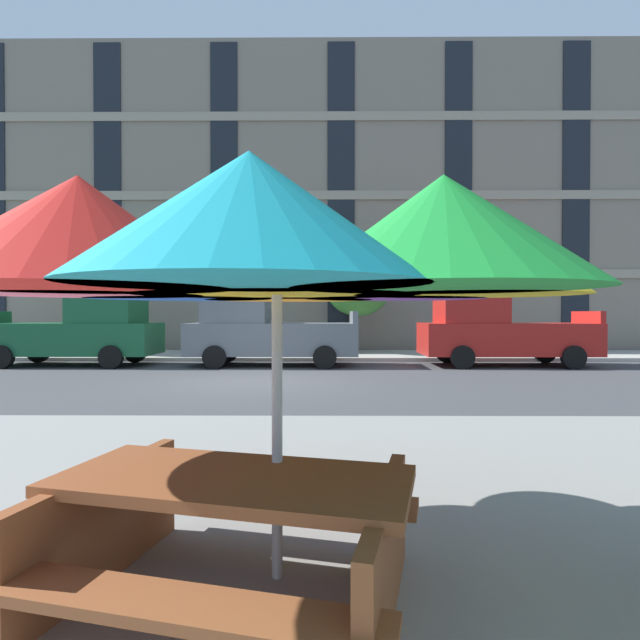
{
  "coord_description": "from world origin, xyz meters",
  "views": [
    {
      "loc": [
        1.68,
        -11.84,
        1.6
      ],
      "look_at": [
        1.57,
        3.2,
        1.4
      ],
      "focal_mm": 28.68,
      "sensor_mm": 36.0,
      "label": 1
    }
  ],
  "objects_px": {
    "pickup_gray": "(265,332)",
    "street_tree_left": "(89,274)",
    "street_tree_middle": "(358,282)",
    "patio_umbrella": "(277,252)",
    "pickup_red": "(498,332)",
    "picnic_table": "(234,530)",
    "pickup_green": "(80,332)"
  },
  "relations": [
    {
      "from": "patio_umbrella",
      "to": "picnic_table",
      "type": "bearing_deg",
      "value": -130.56
    },
    {
      "from": "pickup_red",
      "to": "picnic_table",
      "type": "distance_m",
      "value": 14.18
    },
    {
      "from": "pickup_green",
      "to": "picnic_table",
      "type": "distance_m",
      "value": 14.72
    },
    {
      "from": "picnic_table",
      "to": "street_tree_middle",
      "type": "bearing_deg",
      "value": 83.95
    },
    {
      "from": "pickup_gray",
      "to": "patio_umbrella",
      "type": "relative_size",
      "value": 1.5
    },
    {
      "from": "street_tree_left",
      "to": "street_tree_middle",
      "type": "height_order",
      "value": "street_tree_middle"
    },
    {
      "from": "pickup_green",
      "to": "pickup_red",
      "type": "bearing_deg",
      "value": 0.0
    },
    {
      "from": "pickup_red",
      "to": "street_tree_middle",
      "type": "distance_m",
      "value": 5.64
    },
    {
      "from": "pickup_green",
      "to": "pickup_red",
      "type": "height_order",
      "value": "same"
    },
    {
      "from": "pickup_green",
      "to": "street_tree_middle",
      "type": "distance_m",
      "value": 9.59
    },
    {
      "from": "pickup_red",
      "to": "picnic_table",
      "type": "xyz_separation_m",
      "value": [
        -5.78,
        -12.94,
        -0.54
      ]
    },
    {
      "from": "pickup_gray",
      "to": "pickup_red",
      "type": "distance_m",
      "value": 7.1
    },
    {
      "from": "pickup_red",
      "to": "patio_umbrella",
      "type": "height_order",
      "value": "patio_umbrella"
    },
    {
      "from": "pickup_gray",
      "to": "pickup_red",
      "type": "height_order",
      "value": "same"
    },
    {
      "from": "street_tree_middle",
      "to": "patio_umbrella",
      "type": "height_order",
      "value": "street_tree_middle"
    },
    {
      "from": "pickup_green",
      "to": "street_tree_left",
      "type": "height_order",
      "value": "street_tree_left"
    },
    {
      "from": "patio_umbrella",
      "to": "picnic_table",
      "type": "xyz_separation_m",
      "value": [
        -0.2,
        -0.24,
        -1.45
      ]
    },
    {
      "from": "pickup_red",
      "to": "picnic_table",
      "type": "bearing_deg",
      "value": -114.06
    },
    {
      "from": "pickup_gray",
      "to": "street_tree_left",
      "type": "height_order",
      "value": "street_tree_left"
    },
    {
      "from": "street_tree_middle",
      "to": "pickup_green",
      "type": "bearing_deg",
      "value": -157.95
    },
    {
      "from": "pickup_green",
      "to": "street_tree_middle",
      "type": "xyz_separation_m",
      "value": [
        8.74,
        3.54,
        1.75
      ]
    },
    {
      "from": "pickup_green",
      "to": "pickup_gray",
      "type": "height_order",
      "value": "same"
    },
    {
      "from": "street_tree_middle",
      "to": "patio_umbrella",
      "type": "relative_size",
      "value": 1.23
    },
    {
      "from": "pickup_gray",
      "to": "street_tree_middle",
      "type": "bearing_deg",
      "value": 49.05
    },
    {
      "from": "picnic_table",
      "to": "pickup_green",
      "type": "bearing_deg",
      "value": 118.4
    },
    {
      "from": "street_tree_left",
      "to": "patio_umbrella",
      "type": "height_order",
      "value": "street_tree_left"
    },
    {
      "from": "pickup_gray",
      "to": "street_tree_left",
      "type": "bearing_deg",
      "value": 155.59
    },
    {
      "from": "pickup_green",
      "to": "patio_umbrella",
      "type": "distance_m",
      "value": 14.63
    },
    {
      "from": "pickup_gray",
      "to": "street_tree_middle",
      "type": "distance_m",
      "value": 5.0
    },
    {
      "from": "street_tree_left",
      "to": "patio_umbrella",
      "type": "relative_size",
      "value": 1.22
    },
    {
      "from": "pickup_red",
      "to": "street_tree_left",
      "type": "height_order",
      "value": "street_tree_left"
    },
    {
      "from": "picnic_table",
      "to": "pickup_red",
      "type": "bearing_deg",
      "value": 65.94
    }
  ]
}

